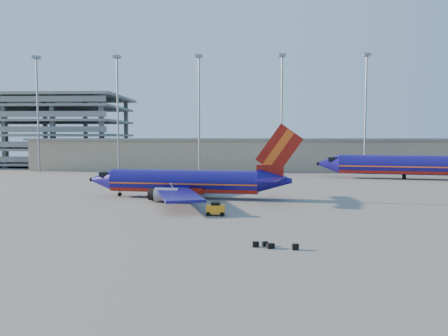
% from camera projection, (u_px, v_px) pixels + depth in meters
% --- Properties ---
extents(ground, '(220.00, 220.00, 0.00)m').
position_uv_depth(ground, '(203.00, 200.00, 60.99)').
color(ground, slate).
rests_on(ground, ground).
extents(terminal_building, '(122.00, 16.00, 8.50)m').
position_uv_depth(terminal_building, '(259.00, 154.00, 118.08)').
color(terminal_building, '#9C886C').
rests_on(terminal_building, ground).
extents(parking_garage, '(62.00, 32.00, 21.40)m').
position_uv_depth(parking_garage, '(27.00, 128.00, 136.56)').
color(parking_garage, slate).
rests_on(parking_garage, ground).
extents(light_mast_row, '(101.60, 1.60, 28.65)m').
position_uv_depth(light_mast_row, '(240.00, 101.00, 105.41)').
color(light_mast_row, gray).
rests_on(light_mast_row, ground).
extents(aircraft_main, '(31.34, 29.97, 10.64)m').
position_uv_depth(aircraft_main, '(189.00, 182.00, 62.60)').
color(aircraft_main, navy).
rests_on(aircraft_main, ground).
extents(aircraft_second, '(38.28, 16.82, 13.13)m').
position_uv_depth(aircraft_second, '(410.00, 165.00, 90.70)').
color(aircraft_second, navy).
rests_on(aircraft_second, ground).
extents(baggage_tug, '(2.09, 1.32, 1.46)m').
position_uv_depth(baggage_tug, '(216.00, 209.00, 48.60)').
color(baggage_tug, orange).
rests_on(baggage_tug, ground).
extents(luggage_pile, '(3.58, 1.52, 0.47)m').
position_uv_depth(luggage_pile, '(272.00, 245.00, 34.35)').
color(luggage_pile, black).
rests_on(luggage_pile, ground).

